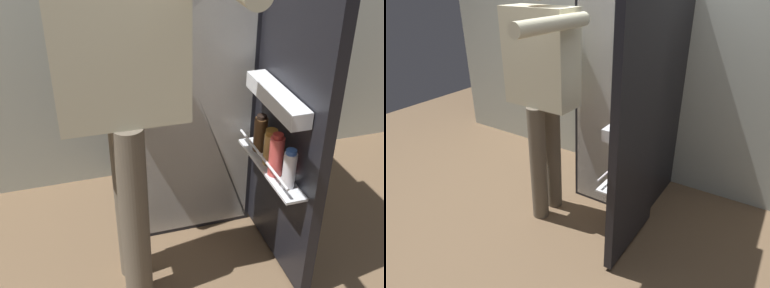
# 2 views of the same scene
# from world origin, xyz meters

# --- Properties ---
(ground_plane) EXTENTS (6.86, 6.86, 0.00)m
(ground_plane) POSITION_xyz_m (0.00, 0.00, 0.00)
(ground_plane) COLOR brown
(kitchen_wall) EXTENTS (4.40, 0.10, 2.52)m
(kitchen_wall) POSITION_xyz_m (0.00, 0.92, 1.26)
(kitchen_wall) COLOR beige
(kitchen_wall) RESTS_ON ground_plane
(refrigerator) EXTENTS (0.66, 1.23, 1.63)m
(refrigerator) POSITION_xyz_m (0.03, 0.51, 0.81)
(refrigerator) COLOR black
(refrigerator) RESTS_ON ground_plane
(person) EXTENTS (0.57, 0.81, 1.74)m
(person) POSITION_xyz_m (-0.36, -0.05, 1.06)
(person) COLOR #665B4C
(person) RESTS_ON ground_plane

